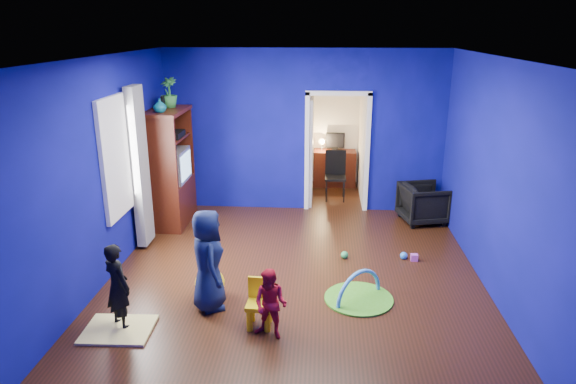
# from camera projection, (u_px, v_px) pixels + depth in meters

# --- Properties ---
(floor) EXTENTS (5.00, 5.50, 0.01)m
(floor) POSITION_uv_depth(u_px,v_px,m) (295.00, 276.00, 7.00)
(floor) COLOR black
(floor) RESTS_ON ground
(ceiling) EXTENTS (5.00, 5.50, 0.01)m
(ceiling) POSITION_uv_depth(u_px,v_px,m) (296.00, 57.00, 6.10)
(ceiling) COLOR white
(ceiling) RESTS_ON wall_back
(wall_back) EXTENTS (5.00, 0.02, 2.90)m
(wall_back) POSITION_uv_depth(u_px,v_px,m) (304.00, 132.00, 9.16)
(wall_back) COLOR #090C68
(wall_back) RESTS_ON floor
(wall_front) EXTENTS (5.00, 0.02, 2.90)m
(wall_front) POSITION_uv_depth(u_px,v_px,m) (276.00, 272.00, 3.94)
(wall_front) COLOR #090C68
(wall_front) RESTS_ON floor
(wall_left) EXTENTS (0.02, 5.50, 2.90)m
(wall_left) POSITION_uv_depth(u_px,v_px,m) (105.00, 170.00, 6.72)
(wall_left) COLOR #090C68
(wall_left) RESTS_ON floor
(wall_right) EXTENTS (0.02, 5.50, 2.90)m
(wall_right) POSITION_uv_depth(u_px,v_px,m) (495.00, 178.00, 6.39)
(wall_right) COLOR #090C68
(wall_right) RESTS_ON floor
(alcove) EXTENTS (1.00, 1.75, 2.50)m
(alcove) POSITION_uv_depth(u_px,v_px,m) (336.00, 133.00, 10.01)
(alcove) COLOR silver
(alcove) RESTS_ON floor
(armchair) EXTENTS (0.89, 0.88, 0.68)m
(armchair) POSITION_uv_depth(u_px,v_px,m) (424.00, 203.00, 8.85)
(armchair) COLOR black
(armchair) RESTS_ON floor
(child_black) EXTENTS (0.44, 0.41, 1.01)m
(child_black) POSITION_uv_depth(u_px,v_px,m) (118.00, 286.00, 5.69)
(child_black) COLOR black
(child_black) RESTS_ON floor
(child_navy) EXTENTS (0.59, 0.71, 1.25)m
(child_navy) POSITION_uv_depth(u_px,v_px,m) (208.00, 260.00, 6.05)
(child_navy) COLOR #0E1434
(child_navy) RESTS_ON floor
(toddler_red) EXTENTS (0.46, 0.41, 0.80)m
(toddler_red) POSITION_uv_depth(u_px,v_px,m) (271.00, 304.00, 5.52)
(toddler_red) COLOR red
(toddler_red) RESTS_ON floor
(vase) EXTENTS (0.25, 0.25, 0.21)m
(vase) POSITION_uv_depth(u_px,v_px,m) (160.00, 106.00, 8.01)
(vase) COLOR #0B595B
(vase) RESTS_ON tv_armoire
(potted_plant) EXTENTS (0.33, 0.33, 0.49)m
(potted_plant) POSITION_uv_depth(u_px,v_px,m) (169.00, 92.00, 8.46)
(potted_plant) COLOR #308537
(potted_plant) RESTS_ON tv_armoire
(tv_armoire) EXTENTS (0.58, 1.14, 1.96)m
(tv_armoire) POSITION_uv_depth(u_px,v_px,m) (170.00, 168.00, 8.63)
(tv_armoire) COLOR #42190B
(tv_armoire) RESTS_ON floor
(crt_tv) EXTENTS (0.46, 0.70, 0.54)m
(crt_tv) POSITION_uv_depth(u_px,v_px,m) (172.00, 165.00, 8.61)
(crt_tv) COLOR silver
(crt_tv) RESTS_ON tv_armoire
(yellow_blanket) EXTENTS (0.77, 0.62, 0.03)m
(yellow_blanket) POSITION_uv_depth(u_px,v_px,m) (119.00, 330.00, 5.74)
(yellow_blanket) COLOR #F2E07A
(yellow_blanket) RESTS_ON floor
(hopper_ball) EXTENTS (0.37, 0.37, 0.37)m
(hopper_ball) POSITION_uv_depth(u_px,v_px,m) (210.00, 283.00, 6.42)
(hopper_ball) COLOR yellow
(hopper_ball) RESTS_ON floor
(kid_chair) EXTENTS (0.30, 0.30, 0.50)m
(kid_chair) POSITION_uv_depth(u_px,v_px,m) (259.00, 306.00, 5.77)
(kid_chair) COLOR yellow
(kid_chair) RESTS_ON floor
(play_mat) EXTENTS (0.86, 0.86, 0.02)m
(play_mat) POSITION_uv_depth(u_px,v_px,m) (359.00, 299.00, 6.40)
(play_mat) COLOR green
(play_mat) RESTS_ON floor
(toy_arch) EXTENTS (0.60, 0.56, 0.77)m
(toy_arch) POSITION_uv_depth(u_px,v_px,m) (359.00, 298.00, 6.40)
(toy_arch) COLOR #3F8CD8
(toy_arch) RESTS_ON floor
(window_left) EXTENTS (0.03, 0.95, 1.55)m
(window_left) POSITION_uv_depth(u_px,v_px,m) (116.00, 157.00, 7.02)
(window_left) COLOR white
(window_left) RESTS_ON wall_left
(curtain) EXTENTS (0.14, 0.42, 2.40)m
(curtain) POSITION_uv_depth(u_px,v_px,m) (140.00, 167.00, 7.62)
(curtain) COLOR slate
(curtain) RESTS_ON floor
(doorway) EXTENTS (1.16, 0.10, 2.10)m
(doorway) POSITION_uv_depth(u_px,v_px,m) (337.00, 154.00, 9.25)
(doorway) COLOR white
(doorway) RESTS_ON floor
(study_desk) EXTENTS (0.88, 0.44, 0.75)m
(study_desk) POSITION_uv_depth(u_px,v_px,m) (334.00, 168.00, 10.89)
(study_desk) COLOR #3D140A
(study_desk) RESTS_ON floor
(desk_monitor) EXTENTS (0.40, 0.05, 0.32)m
(desk_monitor) POSITION_uv_depth(u_px,v_px,m) (335.00, 140.00, 10.82)
(desk_monitor) COLOR black
(desk_monitor) RESTS_ON study_desk
(desk_lamp) EXTENTS (0.14, 0.14, 0.14)m
(desk_lamp) POSITION_uv_depth(u_px,v_px,m) (322.00, 142.00, 10.79)
(desk_lamp) COLOR #FFD88C
(desk_lamp) RESTS_ON study_desk
(folding_chair) EXTENTS (0.40, 0.40, 0.92)m
(folding_chair) POSITION_uv_depth(u_px,v_px,m) (335.00, 177.00, 9.95)
(folding_chair) COLOR black
(folding_chair) RESTS_ON floor
(book_shelf) EXTENTS (0.88, 0.24, 0.04)m
(book_shelf) POSITION_uv_depth(u_px,v_px,m) (337.00, 89.00, 10.48)
(book_shelf) COLOR white
(book_shelf) RESTS_ON study_desk
(toy_0) EXTENTS (0.11, 0.11, 0.11)m
(toy_0) POSITION_uv_depth(u_px,v_px,m) (404.00, 255.00, 7.50)
(toy_0) COLOR blue
(toy_0) RESTS_ON floor
(toy_1) EXTENTS (0.10, 0.08, 0.10)m
(toy_1) POSITION_uv_depth(u_px,v_px,m) (265.00, 306.00, 6.16)
(toy_1) COLOR orange
(toy_1) RESTS_ON floor
(toy_2) EXTENTS (0.11, 0.11, 0.11)m
(toy_2) POSITION_uv_depth(u_px,v_px,m) (345.00, 255.00, 7.53)
(toy_2) COLOR green
(toy_2) RESTS_ON floor
(toy_3) EXTENTS (0.10, 0.08, 0.10)m
(toy_3) POSITION_uv_depth(u_px,v_px,m) (414.00, 258.00, 7.44)
(toy_3) COLOR #C94BC4
(toy_3) RESTS_ON floor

